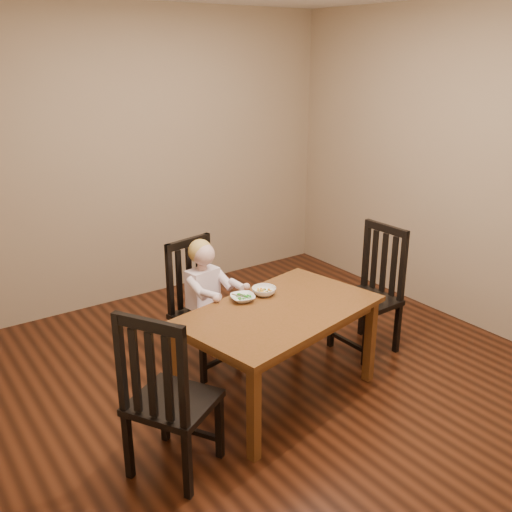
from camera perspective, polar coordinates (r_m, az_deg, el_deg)
room at (r=3.78m, az=1.55°, el=5.51°), size 4.01×4.01×2.71m
dining_table at (r=3.85m, az=2.40°, el=-6.33°), size 1.46×1.05×0.67m
chair_child at (r=4.32m, az=-5.53°, el=-5.11°), size 0.49×0.48×0.98m
chair_left at (r=3.25m, az=-8.85°, el=-13.87°), size 0.59×0.60×1.03m
chair_right at (r=4.61m, az=11.41°, el=-3.54°), size 0.43×0.45×1.02m
toddler at (r=4.23m, az=-5.15°, el=-3.61°), size 0.38×0.44×0.53m
bowl_peas at (r=3.92m, az=-1.34°, el=-4.22°), size 0.21×0.21×0.04m
bowl_veg at (r=4.01m, az=0.81°, el=-3.53°), size 0.21×0.21×0.05m
fork at (r=3.87m, az=-1.55°, el=-4.15°), size 0.11×0.06×0.05m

